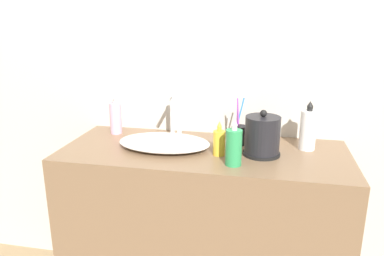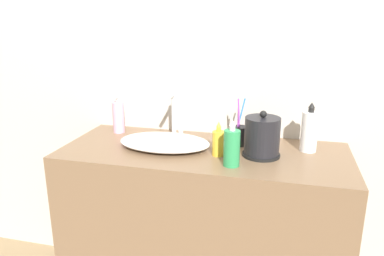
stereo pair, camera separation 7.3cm
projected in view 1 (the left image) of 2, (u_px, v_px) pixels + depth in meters
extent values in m
cube|color=beige|center=(215.00, 45.00, 1.84)|extent=(6.00, 0.04, 2.60)
cube|color=brown|center=(203.00, 232.00, 1.82)|extent=(1.30, 0.53, 0.85)
ellipsoid|color=white|center=(164.00, 143.00, 1.71)|extent=(0.42, 0.26, 0.05)
cylinder|color=silver|center=(172.00, 116.00, 1.83)|extent=(0.02, 0.02, 0.23)
cylinder|color=silver|center=(168.00, 97.00, 1.74)|extent=(0.02, 0.13, 0.02)
cylinder|color=silver|center=(179.00, 135.00, 1.85)|extent=(0.02, 0.02, 0.04)
cylinder|color=black|center=(261.00, 153.00, 1.64)|extent=(0.16, 0.16, 0.01)
cylinder|color=black|center=(262.00, 136.00, 1.62)|extent=(0.15, 0.15, 0.17)
sphere|color=black|center=(264.00, 113.00, 1.59)|extent=(0.03, 0.03, 0.03)
cylinder|color=#232328|center=(239.00, 135.00, 1.76)|extent=(0.07, 0.07, 0.09)
cylinder|color=#B24CCC|center=(237.00, 121.00, 1.74)|extent=(0.01, 0.04, 0.16)
cylinder|color=#B24CCC|center=(238.00, 118.00, 1.73)|extent=(0.02, 0.02, 0.19)
cylinder|color=#338CE0|center=(239.00, 117.00, 1.75)|extent=(0.04, 0.02, 0.18)
cylinder|color=#EAA8C6|center=(116.00, 118.00, 1.92)|extent=(0.06, 0.06, 0.16)
cylinder|color=white|center=(115.00, 101.00, 1.89)|extent=(0.02, 0.02, 0.02)
cube|color=white|center=(114.00, 98.00, 1.88)|extent=(0.01, 0.03, 0.01)
cylinder|color=gold|center=(219.00, 143.00, 1.62)|extent=(0.05, 0.05, 0.11)
cylinder|color=gold|center=(219.00, 129.00, 1.60)|extent=(0.02, 0.02, 0.02)
cone|color=gold|center=(220.00, 124.00, 1.60)|extent=(0.02, 0.02, 0.02)
cylinder|color=#2D9956|center=(234.00, 148.00, 1.51)|extent=(0.07, 0.07, 0.15)
cylinder|color=white|center=(234.00, 128.00, 1.48)|extent=(0.02, 0.02, 0.02)
cone|color=white|center=(235.00, 122.00, 1.48)|extent=(0.03, 0.03, 0.02)
cylinder|color=white|center=(308.00, 130.00, 1.68)|extent=(0.07, 0.07, 0.18)
cylinder|color=black|center=(310.00, 109.00, 1.65)|extent=(0.03, 0.03, 0.02)
cone|color=black|center=(310.00, 104.00, 1.65)|extent=(0.03, 0.03, 0.02)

